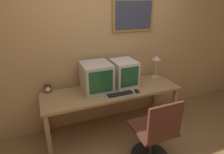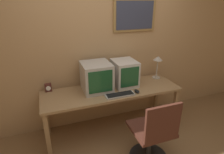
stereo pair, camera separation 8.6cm
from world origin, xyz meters
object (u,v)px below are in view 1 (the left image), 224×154
Objects in this scene: keyboard_main at (120,95)px; mouse_near_keyboard at (137,91)px; monitor_left at (96,77)px; monitor_right at (124,73)px; desk_lamp at (156,61)px; office_chair at (154,135)px; desk_clock at (48,89)px.

mouse_near_keyboard reaches higher than keyboard_main.
monitor_right is (0.45, 0.02, -0.01)m from monitor_left.
monitor_left reaches higher than keyboard_main.
desk_lamp is 0.42× the size of office_chair.
desk_clock is (-1.13, 0.16, -0.14)m from monitor_right.
office_chair is (0.21, -0.58, -0.32)m from keyboard_main.
monitor_right is 0.44× the size of office_chair.
monitor_left reaches higher than office_chair.
office_chair is (1.14, -1.06, -0.37)m from desk_clock.
keyboard_main is 1.05m from desk_clock.
monitor_left is at bearing -175.38° from desk_lamp.
mouse_near_keyboard is at bearing -21.54° from desk_clock.
keyboard_main is at bearing -49.99° from monitor_left.
desk_clock is 1.77m from desk_lamp.
desk_lamp is 1.29m from office_chair.
monitor_left is at bearing 150.66° from mouse_near_keyboard.
office_chair reaches higher than mouse_near_keyboard.
keyboard_main is 0.69m from office_chair.
monitor_right is 0.42m from keyboard_main.
desk_clock is at bearing 137.04° from office_chair.
office_chair is at bearing -95.79° from mouse_near_keyboard.
monitor_right reaches higher than desk_lamp.
desk_clock is at bearing 152.69° from keyboard_main.
desk_clock is (-0.93, 0.48, 0.05)m from keyboard_main.
keyboard_main is 1.09× the size of desk_lamp.
mouse_near_keyboard is (0.07, -0.31, -0.18)m from monitor_right.
desk_clock is at bearing 171.89° from monitor_right.
keyboard_main is 3.85× the size of mouse_near_keyboard.
office_chair is at bearing -70.27° from keyboard_main.
office_chair is (-0.62, -0.96, -0.60)m from desk_lamp.
monitor_right is 0.97× the size of keyboard_main.
office_chair is at bearing -122.76° from desk_lamp.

